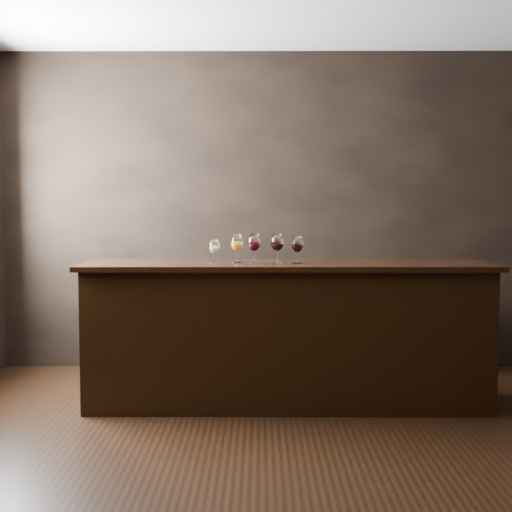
{
  "coord_description": "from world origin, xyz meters",
  "views": [
    {
      "loc": [
        -0.21,
        -4.09,
        1.46
      ],
      "look_at": [
        -0.24,
        1.01,
        1.09
      ],
      "focal_mm": 50.0,
      "sensor_mm": 36.0,
      "label": 1
    }
  ],
  "objects_px": {
    "bar_counter": "(287,337)",
    "back_bar_shelf": "(281,329)",
    "glass_white": "(214,247)",
    "glass_red_a": "(254,243)",
    "glass_amber": "(237,243)",
    "glass_red_c": "(297,245)",
    "glass_red_b": "(277,243)"
  },
  "relations": [
    {
      "from": "glass_white",
      "to": "glass_red_a",
      "type": "bearing_deg",
      "value": 5.08
    },
    {
      "from": "glass_amber",
      "to": "glass_red_b",
      "type": "bearing_deg",
      "value": -10.56
    },
    {
      "from": "bar_counter",
      "to": "glass_amber",
      "type": "distance_m",
      "value": 0.77
    },
    {
      "from": "glass_red_c",
      "to": "back_bar_shelf",
      "type": "bearing_deg",
      "value": 94.55
    },
    {
      "from": "back_bar_shelf",
      "to": "glass_amber",
      "type": "bearing_deg",
      "value": -109.57
    },
    {
      "from": "glass_white",
      "to": "glass_red_a",
      "type": "xyz_separation_m",
      "value": [
        0.28,
        0.03,
        0.03
      ]
    },
    {
      "from": "bar_counter",
      "to": "glass_white",
      "type": "xyz_separation_m",
      "value": [
        -0.52,
        -0.04,
        0.65
      ]
    },
    {
      "from": "glass_amber",
      "to": "glass_red_c",
      "type": "distance_m",
      "value": 0.44
    },
    {
      "from": "glass_white",
      "to": "glass_red_a",
      "type": "height_order",
      "value": "glass_red_a"
    },
    {
      "from": "bar_counter",
      "to": "back_bar_shelf",
      "type": "bearing_deg",
      "value": 90.66
    },
    {
      "from": "glass_white",
      "to": "glass_amber",
      "type": "relative_size",
      "value": 0.82
    },
    {
      "from": "bar_counter",
      "to": "glass_red_a",
      "type": "bearing_deg",
      "value": -176.6
    },
    {
      "from": "glass_amber",
      "to": "glass_white",
      "type": "bearing_deg",
      "value": -155.54
    },
    {
      "from": "back_bar_shelf",
      "to": "glass_red_b",
      "type": "xyz_separation_m",
      "value": [
        -0.06,
        -1.04,
        0.8
      ]
    },
    {
      "from": "glass_amber",
      "to": "glass_red_c",
      "type": "bearing_deg",
      "value": -8.53
    },
    {
      "from": "glass_red_c",
      "to": "glass_white",
      "type": "bearing_deg",
      "value": -179.28
    },
    {
      "from": "glass_red_c",
      "to": "glass_red_b",
      "type": "bearing_deg",
      "value": 175.59
    },
    {
      "from": "back_bar_shelf",
      "to": "glass_red_a",
      "type": "relative_size",
      "value": 9.92
    },
    {
      "from": "glass_red_a",
      "to": "bar_counter",
      "type": "bearing_deg",
      "value": 3.43
    },
    {
      "from": "glass_red_b",
      "to": "glass_white",
      "type": "bearing_deg",
      "value": -177.63
    },
    {
      "from": "bar_counter",
      "to": "back_bar_shelf",
      "type": "relative_size",
      "value": 1.34
    },
    {
      "from": "glass_white",
      "to": "glass_red_c",
      "type": "relative_size",
      "value": 0.87
    },
    {
      "from": "glass_amber",
      "to": "glass_red_a",
      "type": "relative_size",
      "value": 0.97
    },
    {
      "from": "glass_white",
      "to": "glass_red_c",
      "type": "distance_m",
      "value": 0.59
    },
    {
      "from": "glass_red_a",
      "to": "back_bar_shelf",
      "type": "bearing_deg",
      "value": 77.7
    },
    {
      "from": "bar_counter",
      "to": "glass_amber",
      "type": "bearing_deg",
      "value": 174.76
    },
    {
      "from": "bar_counter",
      "to": "glass_red_a",
      "type": "height_order",
      "value": "glass_red_a"
    },
    {
      "from": "glass_red_a",
      "to": "glass_red_c",
      "type": "height_order",
      "value": "glass_red_a"
    },
    {
      "from": "glass_red_b",
      "to": "glass_red_c",
      "type": "bearing_deg",
      "value": -4.41
    },
    {
      "from": "glass_white",
      "to": "glass_red_b",
      "type": "bearing_deg",
      "value": 2.37
    },
    {
      "from": "bar_counter",
      "to": "glass_red_b",
      "type": "xyz_separation_m",
      "value": [
        -0.07,
        -0.02,
        0.68
      ]
    },
    {
      "from": "glass_white",
      "to": "glass_amber",
      "type": "distance_m",
      "value": 0.18
    }
  ]
}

